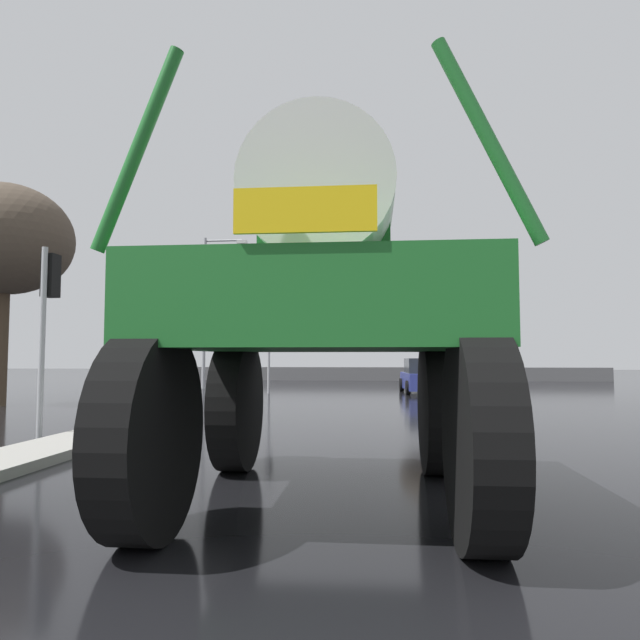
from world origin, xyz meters
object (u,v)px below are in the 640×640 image
traffic_signal_near_left (48,299)px  bare_tree_far_center (426,299)px  sedan_ahead (424,377)px  streetlight_far_left (208,303)px  bare_tree_left (5,240)px  traffic_signal_far_left (270,331)px  oversize_sprayer (325,314)px

traffic_signal_near_left → bare_tree_far_center: (8.94, 21.86, 2.18)m
sedan_ahead → bare_tree_far_center: bare_tree_far_center is taller
sedan_ahead → streetlight_far_left: (-10.56, 2.58, 3.59)m
streetlight_far_left → bare_tree_left: size_ratio=1.06×
traffic_signal_near_left → traffic_signal_far_left: 14.43m
traffic_signal_near_left → streetlight_far_left: streetlight_far_left is taller
sedan_ahead → traffic_signal_far_left: size_ratio=1.13×
streetlight_far_left → bare_tree_far_center: streetlight_far_left is taller
traffic_signal_near_left → streetlight_far_left: size_ratio=0.48×
oversize_sprayer → traffic_signal_far_left: oversize_sprayer is taller
traffic_signal_far_left → bare_tree_left: bare_tree_left is taller
sedan_ahead → traffic_signal_far_left: 7.07m
bare_tree_left → bare_tree_far_center: bare_tree_left is taller
oversize_sprayer → bare_tree_left: size_ratio=0.68×
traffic_signal_far_left → bare_tree_left: (-7.34, -7.40, 2.66)m
sedan_ahead → traffic_signal_far_left: (-6.73, -0.77, 2.00)m
traffic_signal_far_left → bare_tree_far_center: bare_tree_far_center is taller
traffic_signal_near_left → traffic_signal_far_left: bearing=83.9°
traffic_signal_near_left → sedan_ahead: bearing=61.3°
oversize_sprayer → sedan_ahead: (2.53, 19.25, -1.31)m
traffic_signal_far_left → bare_tree_left: 10.76m
sedan_ahead → streetlight_far_left: size_ratio=0.55×
streetlight_far_left → bare_tree_far_center: (11.22, 4.16, 0.54)m
traffic_signal_near_left → bare_tree_left: size_ratio=0.51×
sedan_ahead → traffic_signal_far_left: bearing=93.2°
sedan_ahead → bare_tree_left: (-14.07, -8.17, 4.67)m
oversize_sprayer → sedan_ahead: 19.46m
streetlight_far_left → bare_tree_far_center: bearing=20.3°
traffic_signal_near_left → bare_tree_far_center: size_ratio=0.58×
traffic_signal_near_left → streetlight_far_left: (-2.28, 17.70, 1.64)m
oversize_sprayer → traffic_signal_near_left: size_ratio=1.34×
sedan_ahead → bare_tree_far_center: 7.93m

